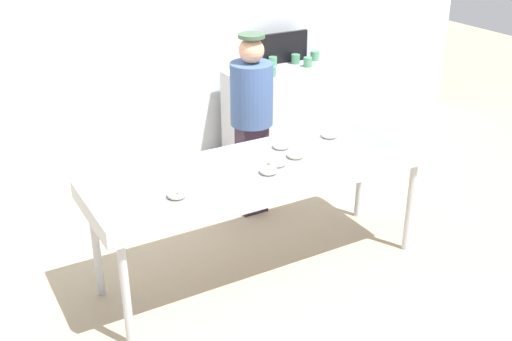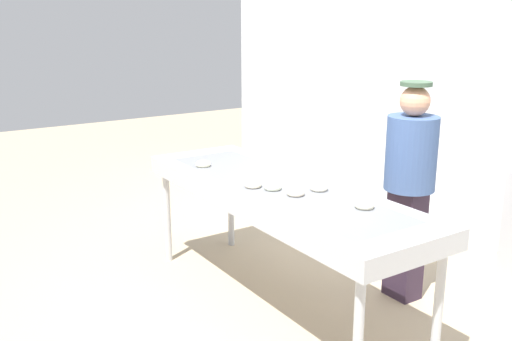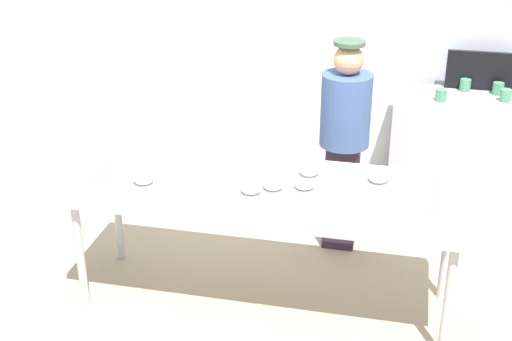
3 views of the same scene
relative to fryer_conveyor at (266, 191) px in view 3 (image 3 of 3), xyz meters
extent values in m
plane|color=tan|center=(0.00, 0.00, -0.84)|extent=(16.00, 16.00, 0.00)
cube|color=silver|center=(0.00, 2.27, 0.73)|extent=(8.00, 0.12, 3.14)
cube|color=#B7BABF|center=(0.00, 0.00, 0.01)|extent=(2.53, 0.79, 0.13)
cube|color=slate|center=(0.00, 0.00, 0.03)|extent=(2.15, 0.55, 0.08)
cylinder|color=#B7BABF|center=(-1.17, -0.31, -0.45)|extent=(0.06, 0.06, 0.78)
cylinder|color=#B7BABF|center=(1.17, -0.31, -0.45)|extent=(0.06, 0.06, 0.78)
cylinder|color=#B7BABF|center=(-1.17, 0.31, -0.45)|extent=(0.06, 0.06, 0.78)
cylinder|color=#B7BABF|center=(1.17, 0.31, -0.45)|extent=(0.06, 0.06, 0.78)
torus|color=#EEEBC5|center=(-0.74, -0.19, 0.09)|extent=(0.16, 0.16, 0.04)
torus|color=#F8E7C8|center=(0.25, -0.04, 0.09)|extent=(0.17, 0.17, 0.04)
torus|color=#EBF0CD|center=(0.06, -0.09, 0.09)|extent=(0.14, 0.14, 0.04)
torus|color=white|center=(0.25, 0.16, 0.09)|extent=(0.16, 0.16, 0.04)
torus|color=#ECE7C5|center=(0.69, 0.15, 0.09)|extent=(0.17, 0.17, 0.04)
torus|color=#F3E4C7|center=(-0.06, -0.17, 0.09)|extent=(0.14, 0.14, 0.04)
cube|color=#302233|center=(0.40, 0.87, -0.42)|extent=(0.24, 0.18, 0.84)
cylinder|color=#3F598C|center=(0.40, 0.87, 0.26)|extent=(0.36, 0.36, 0.53)
sphere|color=tan|center=(0.40, 0.87, 0.63)|extent=(0.21, 0.21, 0.21)
cylinder|color=#3F5842|center=(0.40, 0.87, 0.75)|extent=(0.22, 0.22, 0.03)
cube|color=#B7BABF|center=(1.42, 1.82, -0.37)|extent=(1.41, 0.55, 0.95)
cylinder|color=#4C8C66|center=(1.08, 1.67, 0.15)|extent=(0.09, 0.09, 0.10)
cylinder|color=#4C8C66|center=(1.28, 1.98, 0.15)|extent=(0.09, 0.09, 0.10)
cylinder|color=#4C8C66|center=(1.54, 1.94, 0.15)|extent=(0.09, 0.09, 0.10)
cylinder|color=#4C8C66|center=(1.58, 1.78, 0.15)|extent=(0.09, 0.09, 0.10)
cube|color=black|center=(1.42, 2.04, 0.27)|extent=(0.62, 0.04, 0.32)
camera|label=1|loc=(-2.04, -3.48, 1.92)|focal=43.95mm
camera|label=2|loc=(3.12, -2.24, 1.21)|focal=40.72mm
camera|label=3|loc=(0.83, -3.99, 2.05)|focal=50.74mm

